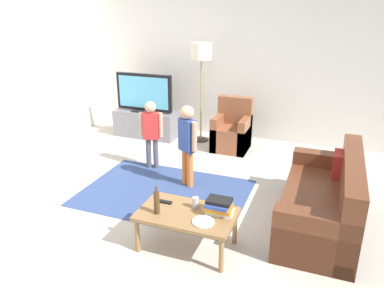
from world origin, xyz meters
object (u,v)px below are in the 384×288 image
object	(u,v)px
coffee_table	(187,216)
couch	(327,204)
tv	(144,93)
bottle	(157,202)
tv_remote	(164,202)
child_center	(187,139)
soda_can	(196,203)
floor_lamp	(201,57)
plate	(203,222)
tv_stand	(146,124)
armchair	(232,132)
book_stack	(219,206)
child_near_tv	(151,129)

from	to	relation	value
coffee_table	couch	bearing A→B (deg)	35.10
tv	bottle	bearing A→B (deg)	-60.54
bottle	tv_remote	world-z (taller)	bottle
tv_remote	coffee_table	bearing A→B (deg)	-18.85
tv	child_center	xyz separation A→B (m)	(1.50, -1.63, -0.15)
tv_remote	soda_can	xyz separation A→B (m)	(0.35, 0.02, 0.05)
coffee_table	bottle	xyz separation A→B (m)	(-0.28, -0.12, 0.17)
tv	coffee_table	size ratio (longest dim) A/B	1.10
soda_can	floor_lamp	bearing A→B (deg)	108.62
coffee_table	soda_can	xyz separation A→B (m)	(0.05, 0.12, 0.11)
bottle	plate	distance (m)	0.51
floor_lamp	tv_remote	bearing A→B (deg)	-77.60
tv_stand	couch	xyz separation A→B (m)	(3.37, -2.06, 0.05)
armchair	book_stack	distance (m)	2.94
book_stack	couch	bearing A→B (deg)	39.36
book_stack	soda_can	world-z (taller)	book_stack
bottle	tv_remote	xyz separation A→B (m)	(-0.02, 0.22, -0.11)
floor_lamp	bottle	bearing A→B (deg)	-78.07
tv	plate	world-z (taller)	tv
child_near_tv	plate	distance (m)	2.37
armchair	coffee_table	xyz separation A→B (m)	(0.32, -2.96, 0.07)
couch	plate	size ratio (longest dim) A/B	8.18
couch	soda_can	world-z (taller)	couch
tv_stand	floor_lamp	distance (m)	1.68
book_stack	bottle	distance (m)	0.63
couch	coffee_table	distance (m)	1.64
couch	child_center	size ratio (longest dim) A/B	1.55
armchair	book_stack	bearing A→B (deg)	-77.54
child_near_tv	book_stack	world-z (taller)	child_near_tv
bottle	floor_lamp	bearing A→B (deg)	101.93
coffee_table	book_stack	distance (m)	0.35
child_near_tv	coffee_table	xyz separation A→B (m)	(1.26, -1.72, -0.27)
child_near_tv	child_center	distance (m)	0.82
child_near_tv	tv_remote	world-z (taller)	child_near_tv
coffee_table	soda_can	world-z (taller)	soda_can
couch	plate	distance (m)	1.55
tv_remote	tv	bearing A→B (deg)	120.60
coffee_table	book_stack	bearing A→B (deg)	17.56
coffee_table	plate	size ratio (longest dim) A/B	4.55
tv_stand	book_stack	distance (m)	3.74
floor_lamp	child_center	world-z (taller)	floor_lamp
soda_can	child_center	bearing A→B (deg)	115.09
tv	couch	world-z (taller)	tv
tv	couch	distance (m)	3.98
tv_stand	bottle	bearing A→B (deg)	-60.71
floor_lamp	coffee_table	size ratio (longest dim) A/B	1.78
bottle	tv_remote	bearing A→B (deg)	95.19
floor_lamp	tv	bearing A→B (deg)	-170.73
armchair	book_stack	xyz separation A→B (m)	(0.63, -2.86, 0.20)
tv_stand	soda_can	distance (m)	3.56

